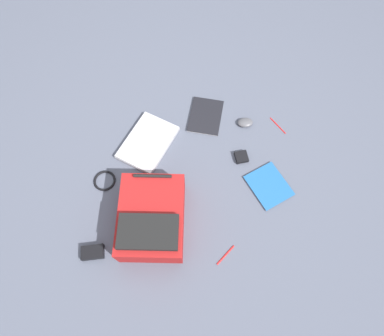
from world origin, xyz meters
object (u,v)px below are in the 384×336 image
Objects in this scene: book_comic at (269,186)px; computer_mouse at (245,123)px; pen_blue at (278,125)px; backpack at (152,219)px; laptop at (148,142)px; earbud_pouch at (241,157)px; book_red at (206,116)px; cable_coil at (105,181)px; pen_black at (226,255)px; power_brick at (93,252)px.

computer_mouse is at bearing 18.90° from book_comic.
backpack is at bearing 134.29° from pen_blue.
book_comic is at bearing -106.94° from laptop.
earbud_pouch is (0.43, -0.46, -0.08)m from backpack.
book_red is at bearing 86.07° from pen_blue.
backpack is 0.39m from cable_coil.
backpack is 0.42m from pen_black.
backpack is 3.53× the size of cable_coil.
earbud_pouch reaches higher than pen_blue.
cable_coil is 0.79m from pen_black.
pen_blue is (0.85, -0.98, -0.01)m from power_brick.
computer_mouse is at bearing -4.78° from earbud_pouch.
laptop is 3.35× the size of cable_coil.
laptop is 1.52× the size of book_red.
laptop is 0.34m from cable_coil.
backpack is 0.74m from book_red.
earbud_pouch is at bearing 137.10° from pen_blue.
power_brick is at bearing 148.99° from book_red.
power_brick is 1.58× the size of earbud_pouch.
cable_coil is 0.90× the size of pen_blue.
book_red is 2.12× the size of pen_black.
power_brick is at bearing 127.60° from computer_mouse.
book_comic reaches higher than pen_blue.
book_red is 1.98× the size of pen_blue.
book_comic is 0.23m from earbud_pouch.
backpack reaches higher than laptop.
computer_mouse is at bearing -6.53° from pen_black.
book_comic is at bearing -87.44° from cable_coil.
laptop is 3.21× the size of pen_black.
cable_coil is at bearing 105.02° from earbud_pouch.
computer_mouse is (-0.03, -0.25, 0.01)m from book_red.
book_comic is 2.31× the size of pen_black.
laptop is 4.48× the size of computer_mouse.
laptop is 0.40m from book_red.
cable_coil is (-0.04, 0.93, 0.00)m from book_comic.
earbud_pouch is (-0.05, -0.56, -0.00)m from laptop.
pen_black is 0.86m from pen_blue.
book_red reaches higher than pen_blue.
cable_coil is at bearing 54.31° from backpack.
book_comic is at bearing -64.11° from power_brick.
pen_black is at bearing -109.30° from backpack.
book_comic is 0.42m from computer_mouse.
cable_coil is 0.40m from power_brick.
pen_black is at bearing -117.14° from cable_coil.
book_red is at bearing -18.72° from backpack.
backpack is 0.35m from power_brick.
backpack is 0.68m from book_comic.
book_comic is 0.46m from pen_black.
cable_coil is (-0.44, 0.79, -0.01)m from computer_mouse.
cable_coil reaches higher than pen_blue.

